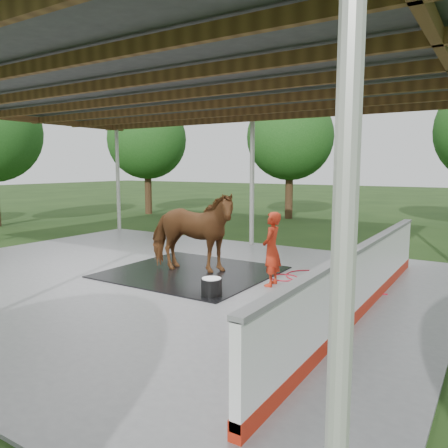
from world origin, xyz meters
The scene contains 12 objects.
ground centered at (0.00, 0.00, 0.00)m, with size 100.00×100.00×0.00m, color #1E3814.
concrete_slab centered at (0.00, 0.00, 0.03)m, with size 12.00×10.00×0.05m, color slate.
pavilion_structure centered at (0.00, 0.00, 3.97)m, with size 12.60×10.60×4.05m.
dasher_board centered at (4.60, 0.00, 0.59)m, with size 0.16×8.00×1.15m.
tree_belt centered at (0.30, 0.90, 3.79)m, with size 28.00×28.00×5.80m.
rubber_mat centered at (0.59, 0.79, 0.06)m, with size 3.49×3.27×0.03m, color black.
horse centered at (0.59, 0.79, 0.98)m, with size 0.98×2.14×1.81m, color brown.
handler centered at (2.60, 0.78, 0.80)m, with size 0.55×0.36×1.50m, color #B02712.
wash_bucket centered at (2.01, -0.51, 0.23)m, with size 0.39×0.39×0.35m.
soap_bottle_a centered at (3.67, -0.71, 0.20)m, with size 0.11×0.11×0.29m, color silver.
soap_bottle_b centered at (4.00, -1.01, 0.14)m, with size 0.08×0.09×0.18m, color #338CD8.
hose_coil centered at (3.03, 1.56, 0.06)m, with size 2.48×1.78×0.02m.
Camera 1 is at (6.39, -7.00, 2.44)m, focal length 35.00 mm.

